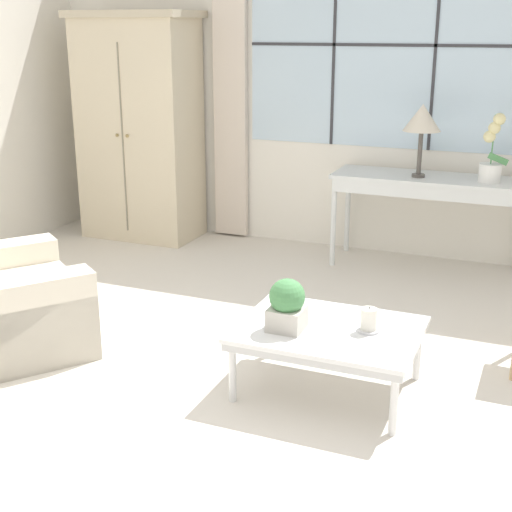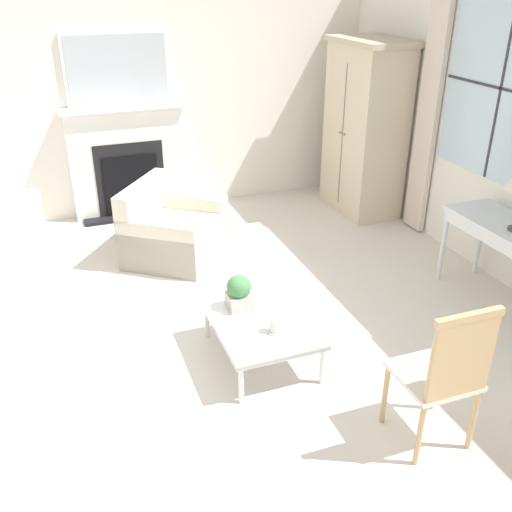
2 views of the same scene
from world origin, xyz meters
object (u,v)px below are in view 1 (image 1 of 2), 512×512
(table_lamp, at_px, (422,119))
(potted_orchid, at_px, (492,157))
(potted_plant_small, at_px, (287,305))
(pillar_candle, at_px, (369,321))
(armchair_upholstered, at_px, (2,306))
(armoire, at_px, (140,127))
(console_table, at_px, (436,187))
(coffee_table, at_px, (329,334))

(table_lamp, relative_size, potted_orchid, 1.09)
(potted_plant_small, xyz_separation_m, pillar_candle, (0.40, 0.14, -0.08))
(potted_plant_small, bearing_deg, armchair_upholstered, -176.15)
(armoire, xyz_separation_m, potted_orchid, (3.03, -0.03, -0.06))
(console_table, relative_size, coffee_table, 1.70)
(table_lamp, height_order, coffee_table, table_lamp)
(coffee_table, height_order, potted_plant_small, potted_plant_small)
(coffee_table, bearing_deg, potted_orchid, 75.62)
(armoire, bearing_deg, coffee_table, -42.15)
(coffee_table, xyz_separation_m, pillar_candle, (0.20, 0.03, 0.10))
(potted_orchid, bearing_deg, pillar_candle, -99.49)
(armoire, distance_m, table_lamp, 2.51)
(armchair_upholstered, height_order, pillar_candle, armchair_upholstered)
(coffee_table, bearing_deg, armoire, 137.85)
(table_lamp, relative_size, armchair_upholstered, 0.44)
(potted_orchid, distance_m, pillar_candle, 2.27)
(table_lamp, distance_m, potted_plant_small, 2.42)
(table_lamp, xyz_separation_m, coffee_table, (-0.04, -2.20, -0.87))
(armoire, height_order, armchair_upholstered, armoire)
(armchair_upholstered, relative_size, pillar_candle, 9.13)
(coffee_table, xyz_separation_m, potted_plant_small, (-0.20, -0.11, 0.18))
(armoire, relative_size, potted_orchid, 3.88)
(armchair_upholstered, distance_m, pillar_candle, 2.19)
(potted_orchid, distance_m, armchair_upholstered, 3.58)
(armoire, xyz_separation_m, coffee_table, (2.47, -2.23, -0.68))
(potted_plant_small, height_order, pillar_candle, potted_plant_small)
(armchair_upholstered, relative_size, coffee_table, 1.34)
(table_lamp, xyz_separation_m, armchair_upholstered, (-2.01, -2.42, -0.93))
(console_table, xyz_separation_m, armchair_upholstered, (-2.15, -2.48, -0.41))
(coffee_table, relative_size, potted_plant_small, 3.41)
(coffee_table, bearing_deg, pillar_candle, 8.41)
(armoire, xyz_separation_m, armchair_upholstered, (0.50, -2.46, -0.74))
(console_table, xyz_separation_m, potted_plant_small, (-0.37, -2.36, -0.17))
(console_table, bearing_deg, armchair_upholstered, -130.85)
(coffee_table, bearing_deg, armchair_upholstered, -173.49)
(armoire, bearing_deg, console_table, 0.50)
(potted_orchid, relative_size, coffee_table, 0.55)
(table_lamp, height_order, armchair_upholstered, table_lamp)
(coffee_table, height_order, pillar_candle, pillar_candle)
(pillar_candle, bearing_deg, table_lamp, 94.29)
(potted_orchid, bearing_deg, potted_plant_small, -108.25)
(armoire, relative_size, pillar_candle, 14.49)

